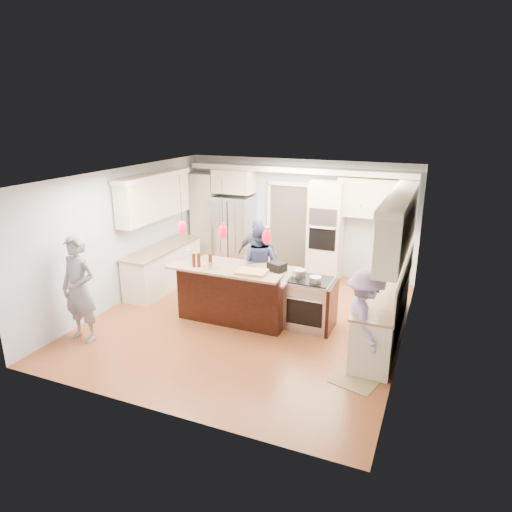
{
  "coord_description": "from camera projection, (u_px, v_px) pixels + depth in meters",
  "views": [
    {
      "loc": [
        3.15,
        -7.18,
        3.76
      ],
      "look_at": [
        0.0,
        0.35,
        1.15
      ],
      "focal_mm": 32.0,
      "sensor_mm": 36.0,
      "label": 1
    }
  ],
  "objects": [
    {
      "name": "left_cabinets",
      "position": [
        160.0,
        241.0,
        9.89
      ],
      "size": [
        0.64,
        2.3,
        2.51
      ],
      "color": "beige",
      "rests_on": "ground"
    },
    {
      "name": "room_shell",
      "position": [
        248.0,
        226.0,
        8.06
      ],
      "size": [
        5.54,
        6.04,
        2.72
      ],
      "color": "#B2BCC6",
      "rests_on": "ground"
    },
    {
      "name": "floor_rug",
      "position": [
        361.0,
        375.0,
        6.77
      ],
      "size": [
        0.84,
        1.03,
        0.01
      ],
      "primitive_type": "cube",
      "rotation": [
        0.0,
        0.0,
        -0.27
      ],
      "color": "olive",
      "rests_on": "ground"
    },
    {
      "name": "ground_plane",
      "position": [
        249.0,
        319.0,
        8.61
      ],
      "size": [
        6.0,
        6.0,
        0.0
      ],
      "primitive_type": "plane",
      "color": "brown",
      "rests_on": "ground"
    },
    {
      "name": "island_range",
      "position": [
        311.0,
        304.0,
        8.18
      ],
      "size": [
        0.82,
        0.71,
        0.92
      ],
      "color": "#B7B7BC",
      "rests_on": "ground"
    },
    {
      "name": "kitchen_island",
      "position": [
        238.0,
        292.0,
        8.62
      ],
      "size": [
        2.1,
        1.46,
        1.12
      ],
      "color": "black",
      "rests_on": "ground"
    },
    {
      "name": "water_bottle",
      "position": [
        189.0,
        257.0,
        8.16
      ],
      "size": [
        0.08,
        0.08,
        0.27
      ],
      "primitive_type": "cylinder",
      "rotation": [
        0.0,
        0.0,
        -0.36
      ],
      "color": "silver",
      "rests_on": "kitchen_island"
    },
    {
      "name": "person_range_side",
      "position": [
        364.0,
        320.0,
        6.79
      ],
      "size": [
        0.95,
        1.16,
        1.57
      ],
      "primitive_type": "imported",
      "rotation": [
        0.0,
        0.0,
        2.0
      ],
      "color": "#967DA8",
      "rests_on": "ground"
    },
    {
      "name": "beer_bottle_c",
      "position": [
        210.0,
        261.0,
        7.95
      ],
      "size": [
        0.07,
        0.07,
        0.27
      ],
      "primitive_type": "cylinder",
      "rotation": [
        0.0,
        0.0,
        0.11
      ],
      "color": "#491D0D",
      "rests_on": "kitchen_island"
    },
    {
      "name": "pot_large",
      "position": [
        299.0,
        273.0,
        8.13
      ],
      "size": [
        0.24,
        0.24,
        0.14
      ],
      "primitive_type": "cylinder",
      "color": "#B7B7BC",
      "rests_on": "island_range"
    },
    {
      "name": "drink_can",
      "position": [
        212.0,
        266.0,
        7.93
      ],
      "size": [
        0.07,
        0.07,
        0.13
      ],
      "primitive_type": "cylinder",
      "rotation": [
        0.0,
        0.0,
        -0.0
      ],
      "color": "#B7B7BC",
      "rests_on": "kitchen_island"
    },
    {
      "name": "pendant_lights",
      "position": [
        223.0,
        232.0,
        7.71
      ],
      "size": [
        1.75,
        0.15,
        1.03
      ],
      "color": "black",
      "rests_on": "ground"
    },
    {
      "name": "person_far_right",
      "position": [
        258.0,
        255.0,
        9.84
      ],
      "size": [
        0.93,
        0.4,
        1.58
      ],
      "primitive_type": "imported",
      "rotation": [
        0.0,
        0.0,
        3.13
      ],
      "color": "slate",
      "rests_on": "ground"
    },
    {
      "name": "beer_bottle_a",
      "position": [
        199.0,
        260.0,
        8.04
      ],
      "size": [
        0.07,
        0.07,
        0.25
      ],
      "primitive_type": "cylinder",
      "rotation": [
        0.0,
        0.0,
        -0.1
      ],
      "color": "#491D0D",
      "rests_on": "kitchen_island"
    },
    {
      "name": "person_far_left",
      "position": [
        260.0,
        264.0,
        9.16
      ],
      "size": [
        0.86,
        0.7,
        1.63
      ],
      "primitive_type": "imported",
      "rotation": [
        0.0,
        0.0,
        3.03
      ],
      "color": "navy",
      "rests_on": "ground"
    },
    {
      "name": "person_bar_end",
      "position": [
        79.0,
        289.0,
        7.6
      ],
      "size": [
        0.68,
        0.46,
        1.84
      ],
      "primitive_type": "imported",
      "rotation": [
        0.0,
        0.0,
        -0.03
      ],
      "color": "slate",
      "rests_on": "ground"
    },
    {
      "name": "pot_small",
      "position": [
        315.0,
        279.0,
        7.88
      ],
      "size": [
        0.21,
        0.21,
        0.1
      ],
      "primitive_type": "cylinder",
      "color": "#B7B7BC",
      "rests_on": "island_range"
    },
    {
      "name": "cutting_board",
      "position": [
        252.0,
        272.0,
        7.76
      ],
      "size": [
        0.53,
        0.39,
        0.04
      ],
      "primitive_type": "cube",
      "rotation": [
        0.0,
        0.0,
        0.07
      ],
      "color": "tan",
      "rests_on": "kitchen_island"
    },
    {
      "name": "right_counter_run",
      "position": [
        389.0,
        279.0,
        7.66
      ],
      "size": [
        0.64,
        3.1,
        2.51
      ],
      "color": "beige",
      "rests_on": "ground"
    },
    {
      "name": "oven_column",
      "position": [
        326.0,
        231.0,
        10.33
      ],
      "size": [
        0.72,
        0.69,
        2.3
      ],
      "color": "beige",
      "rests_on": "ground"
    },
    {
      "name": "refrigerator",
      "position": [
        234.0,
        232.0,
        11.23
      ],
      "size": [
        0.9,
        0.7,
        1.8
      ],
      "primitive_type": "cube",
      "color": "#B7B7BC",
      "rests_on": "ground"
    },
    {
      "name": "beer_bottle_b",
      "position": [
        194.0,
        260.0,
        8.03
      ],
      "size": [
        0.07,
        0.07,
        0.24
      ],
      "primitive_type": "cylinder",
      "rotation": [
        0.0,
        0.0,
        -0.12
      ],
      "color": "#491D0D",
      "rests_on": "kitchen_island"
    },
    {
      "name": "back_upper_cabinets",
      "position": [
        266.0,
        203.0,
        10.8
      ],
      "size": [
        5.3,
        0.61,
        2.54
      ],
      "color": "beige",
      "rests_on": "ground"
    }
  ]
}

